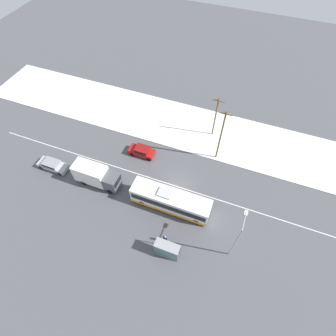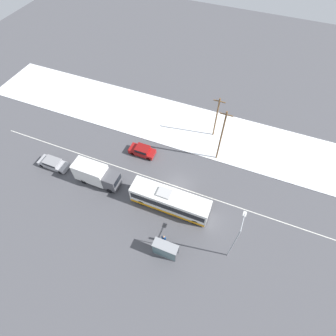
% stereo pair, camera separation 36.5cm
% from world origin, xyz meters
% --- Properties ---
extents(ground_plane, '(120.00, 120.00, 0.00)m').
position_xyz_m(ground_plane, '(0.00, 0.00, 0.00)').
color(ground_plane, '#4C4C51').
extents(snow_lot, '(80.00, 10.62, 0.12)m').
position_xyz_m(snow_lot, '(0.00, 11.89, 0.06)').
color(snow_lot, white).
rests_on(snow_lot, ground_plane).
extents(lane_marking_center, '(60.00, 0.12, 0.00)m').
position_xyz_m(lane_marking_center, '(0.00, 0.00, 0.00)').
color(lane_marking_center, silver).
rests_on(lane_marking_center, ground_plane).
extents(city_bus, '(10.58, 2.57, 3.19)m').
position_xyz_m(city_bus, '(0.15, -3.32, 1.56)').
color(city_bus, white).
rests_on(city_bus, ground_plane).
extents(box_truck, '(6.58, 2.30, 3.28)m').
position_xyz_m(box_truck, '(-10.98, -3.36, 1.79)').
color(box_truck, silver).
rests_on(box_truck, ground_plane).
extents(sedan_car, '(4.03, 1.80, 1.50)m').
position_xyz_m(sedan_car, '(-7.21, 3.69, 0.82)').
color(sedan_car, maroon).
rests_on(sedan_car, ground_plane).
extents(parked_car_near_truck, '(4.63, 1.80, 1.36)m').
position_xyz_m(parked_car_near_truck, '(-18.54, -3.46, 0.75)').
color(parked_car_near_truck, '#9E9EA3').
rests_on(parked_car_near_truck, ground_plane).
extents(pedestrian_at_stop, '(0.58, 0.26, 1.62)m').
position_xyz_m(pedestrian_at_stop, '(1.25, -8.15, 1.00)').
color(pedestrian_at_stop, '#23232D').
rests_on(pedestrian_at_stop, ground_plane).
extents(bus_shelter, '(2.99, 1.20, 2.40)m').
position_xyz_m(bus_shelter, '(2.00, -9.66, 1.68)').
color(bus_shelter, gray).
rests_on(bus_shelter, ground_plane).
extents(streetlamp, '(0.36, 2.45, 7.37)m').
position_xyz_m(streetlamp, '(9.03, -6.41, 4.64)').
color(streetlamp, '#9EA3A8').
rests_on(streetlamp, ground_plane).
extents(utility_pole_roadside, '(1.80, 0.24, 9.38)m').
position_xyz_m(utility_pole_roadside, '(3.71, 7.19, 4.88)').
color(utility_pole_roadside, brown).
rests_on(utility_pole_roadside, ground_plane).
extents(utility_pole_snowlot, '(1.80, 0.24, 7.51)m').
position_xyz_m(utility_pole_snowlot, '(1.88, 11.71, 3.94)').
color(utility_pole_snowlot, brown).
rests_on(utility_pole_snowlot, ground_plane).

